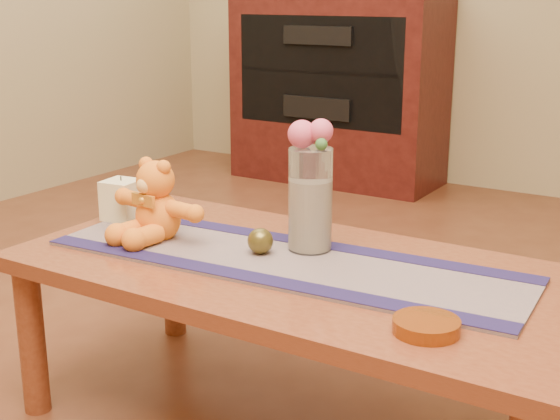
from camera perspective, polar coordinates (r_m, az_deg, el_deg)
The scene contains 23 objects.
coffee_table_top at distance 1.88m, azimuth 1.30°, elevation -4.62°, with size 1.40×0.70×0.04m, color #5E2A16.
table_leg_fl at distance 2.16m, azimuth -17.90°, elevation -9.14°, with size 0.07×0.07×0.41m, color #5E2A16.
table_leg_bl at distance 2.53m, azimuth -7.89°, elevation -4.71°, with size 0.07×0.07×0.41m, color #5E2A16.
persian_runner at distance 1.89m, azimuth 0.22°, elevation -3.74°, with size 1.20×0.35×0.01m, color #171E42.
runner_border_near at distance 1.77m, azimuth -2.01°, elevation -4.98°, with size 1.20×0.06×0.00m, color #1B1541.
runner_border_far at distance 2.01m, azimuth 2.17°, elevation -2.39°, with size 1.20×0.06×0.00m, color #1B1541.
teddy_bear at distance 2.05m, azimuth -9.05°, elevation 0.71°, with size 0.30×0.24×0.20m, color orange, non-canonical shape.
pillar_candle at distance 2.25m, azimuth -11.61°, elevation 0.75°, with size 0.09×0.09×0.11m, color #F0E9B1.
candle_wick at distance 2.23m, azimuth -11.70°, elevation 2.31°, with size 0.00×0.00×0.01m, color black.
glass_vase at distance 1.92m, azimuth 2.26°, elevation 0.77°, with size 0.11×0.11×0.26m, color silver.
potpourri_fill at distance 1.93m, azimuth 2.25°, elevation -0.35°, with size 0.09×0.09×0.18m, color beige.
rose_left at distance 1.89m, azimuth 1.63°, elevation 5.63°, with size 0.07×0.07×0.07m, color #D74C6B.
rose_right at distance 1.88m, azimuth 3.06°, elevation 5.87°, with size 0.06×0.06×0.06m, color #D74C6B.
blue_flower_back at distance 1.91m, azimuth 3.10°, elevation 5.54°, with size 0.04×0.04×0.04m, color #4D66A7.
blue_flower_side at distance 1.92m, azimuth 1.83°, elevation 5.35°, with size 0.04×0.04×0.04m, color #4D66A7.
leaf_sprig at distance 1.85m, azimuth 3.08°, elevation 4.89°, with size 0.03×0.03×0.03m, color #33662D.
bronze_ball at distance 1.92m, azimuth -1.47°, elevation -2.31°, with size 0.06×0.06×0.06m, color #50471A.
amber_dish at distance 1.53m, azimuth 10.78°, elevation -8.43°, with size 0.13×0.13×0.03m, color #BF5914.
media_cabinet at distance 4.54m, azimuth 4.35°, elevation 9.03°, with size 1.20×0.50×1.10m, color black.
cabinet_cavity at distance 4.33m, azimuth 2.91°, elevation 10.18°, with size 1.02×0.03×0.61m, color black.
cabinet_shelf at distance 4.40m, azimuth 3.45°, elevation 10.27°, with size 1.02×0.20×0.03m, color black.
stereo_upper at distance 4.40m, azimuth 3.63°, elevation 12.85°, with size 0.42×0.28×0.10m, color black.
stereo_lower at distance 4.44m, azimuth 3.54°, elevation 7.75°, with size 0.42×0.28×0.12m, color black.
Camera 1 is at (0.90, -1.51, 1.09)m, focal length 49.40 mm.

